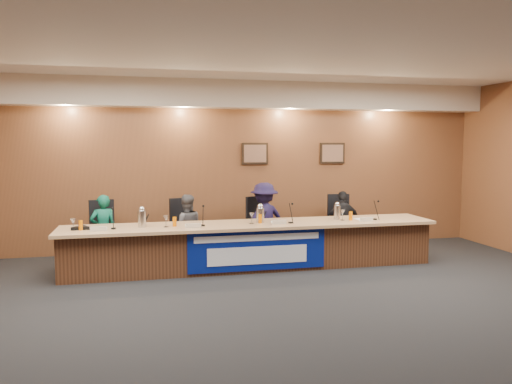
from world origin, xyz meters
TOP-DOWN VIEW (x-y plane):
  - floor at (0.00, 0.00)m, footprint 10.00×10.00m
  - ceiling at (0.00, 0.00)m, footprint 10.00×8.00m
  - wall_back at (0.00, 4.00)m, footprint 10.00×0.04m
  - soffit at (0.00, 3.75)m, footprint 10.00×0.50m
  - dais_body at (0.00, 2.40)m, footprint 6.00×0.80m
  - dais_top at (0.00, 2.35)m, footprint 6.10×0.95m
  - banner at (0.00, 1.99)m, footprint 2.20×0.02m
  - banner_text_upper at (0.00, 1.97)m, footprint 2.00×0.01m
  - banner_text_lower at (0.00, 1.97)m, footprint 1.60×0.01m
  - wall_photo_left at (0.40, 3.97)m, footprint 0.52×0.04m
  - wall_photo_right at (2.00, 3.97)m, footprint 0.52×0.04m
  - panelist_a at (-2.40, 3.14)m, footprint 0.49×0.38m
  - panelist_b at (-1.01, 3.14)m, footprint 0.57×0.45m
  - panelist_c at (0.39, 3.14)m, footprint 0.99×0.77m
  - panelist_d at (1.91, 3.14)m, footprint 0.70×0.32m
  - office_chair_a at (-2.40, 3.24)m, footprint 0.57×0.57m
  - office_chair_b at (-1.01, 3.24)m, footprint 0.61×0.61m
  - office_chair_c at (0.39, 3.24)m, footprint 0.63×0.63m
  - office_chair_d at (1.91, 3.24)m, footprint 0.54×0.54m
  - nameplate_a at (-2.39, 2.11)m, footprint 0.24×0.08m
  - microphone_a at (-2.19, 2.27)m, footprint 0.07×0.07m
  - juice_glass_a at (-2.66, 2.28)m, footprint 0.06×0.06m
  - water_glass_a at (-2.77, 2.28)m, footprint 0.08×0.08m
  - nameplate_b at (-0.99, 2.10)m, footprint 0.24×0.08m
  - microphone_b at (-0.83, 2.26)m, footprint 0.07×0.07m
  - juice_glass_b at (-1.26, 2.32)m, footprint 0.06×0.06m
  - water_glass_b at (-1.40, 2.28)m, footprint 0.08×0.08m
  - nameplate_c at (0.39, 2.14)m, footprint 0.24×0.08m
  - microphone_c at (0.60, 2.22)m, footprint 0.07×0.07m
  - juice_glass_c at (0.12, 2.32)m, footprint 0.06×0.06m
  - water_glass_c at (-0.03, 2.29)m, footprint 0.08×0.08m
  - nameplate_d at (1.88, 2.09)m, footprint 0.24×0.08m
  - microphone_d at (2.12, 2.24)m, footprint 0.07×0.07m
  - juice_glass_d at (1.69, 2.29)m, footprint 0.06×0.06m
  - water_glass_d at (1.54, 2.30)m, footprint 0.08×0.08m
  - carafe_left at (-1.76, 2.36)m, footprint 0.13×0.13m
  - carafe_mid at (0.13, 2.37)m, footprint 0.13×0.13m
  - carafe_right at (1.50, 2.43)m, footprint 0.12×0.12m
  - speakerphone at (-2.66, 2.35)m, footprint 0.32×0.32m
  - paper_stack at (1.93, 2.32)m, footprint 0.26×0.33m

SIDE VIEW (x-z plane):
  - floor at x=0.00m, z-range 0.00..0.00m
  - banner_text_lower at x=0.00m, z-range 0.16..0.44m
  - dais_body at x=0.00m, z-range 0.00..0.70m
  - banner at x=0.00m, z-range 0.05..0.71m
  - office_chair_a at x=-2.40m, z-range 0.44..0.52m
  - office_chair_b at x=-1.01m, z-range 0.44..0.52m
  - office_chair_c at x=0.39m, z-range 0.44..0.52m
  - office_chair_d at x=1.91m, z-range 0.44..0.52m
  - banner_text_upper at x=0.00m, z-range 0.53..0.63m
  - panelist_d at x=1.91m, z-range 0.00..1.16m
  - panelist_b at x=-1.01m, z-range 0.00..1.17m
  - panelist_a at x=-2.40m, z-range 0.00..1.20m
  - panelist_c at x=0.39m, z-range 0.00..1.35m
  - dais_top at x=0.00m, z-range 0.70..0.75m
  - paper_stack at x=1.93m, z-range 0.75..0.76m
  - microphone_a at x=-2.19m, z-range 0.75..0.77m
  - microphone_b at x=-0.83m, z-range 0.75..0.77m
  - microphone_c at x=0.60m, z-range 0.75..0.77m
  - microphone_d at x=2.12m, z-range 0.75..0.77m
  - speakerphone at x=-2.66m, z-range 0.75..0.80m
  - nameplate_a at x=-2.39m, z-range 0.74..0.85m
  - nameplate_b at x=-0.99m, z-range 0.74..0.85m
  - nameplate_c at x=0.39m, z-range 0.74..0.85m
  - nameplate_d at x=1.88m, z-range 0.74..0.85m
  - juice_glass_a at x=-2.66m, z-range 0.75..0.90m
  - juice_glass_b at x=-1.26m, z-range 0.75..0.90m
  - juice_glass_c at x=0.12m, z-range 0.75..0.90m
  - juice_glass_d at x=1.69m, z-range 0.75..0.90m
  - water_glass_a at x=-2.77m, z-range 0.75..0.93m
  - water_glass_b at x=-1.40m, z-range 0.75..0.93m
  - water_glass_c at x=-0.03m, z-range 0.75..0.93m
  - water_glass_d at x=1.54m, z-range 0.75..0.93m
  - carafe_right at x=1.50m, z-range 0.75..0.99m
  - carafe_mid at x=0.13m, z-range 0.75..0.99m
  - carafe_left at x=-1.76m, z-range 0.75..1.01m
  - wall_back at x=0.00m, z-range 0.00..3.20m
  - wall_photo_left at x=0.40m, z-range 1.64..2.06m
  - wall_photo_right at x=2.00m, z-range 1.64..2.06m
  - soffit at x=0.00m, z-range 2.70..3.20m
  - ceiling at x=0.00m, z-range 3.18..3.22m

